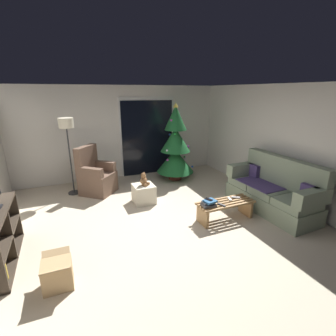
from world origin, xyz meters
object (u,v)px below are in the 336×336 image
Objects in this scene: armchair at (96,177)px; floor_lamp at (67,131)px; teddy_bear_chestnut at (144,180)px; remote_silver at (236,197)px; book_stack at (209,203)px; christmas_tree at (175,147)px; cardboard_box_open_near_shelf at (58,274)px; remote_white at (230,199)px; coffee_table at (225,207)px; ottoman at (144,194)px; cell_phone at (209,199)px; couch at (273,191)px; remote_graphite at (222,205)px.

armchair is 0.63× the size of floor_lamp.
teddy_bear_chestnut is (0.88, -0.99, 0.13)m from armchair.
book_stack is at bearing 129.06° from remote_silver.
christmas_tree is 4.32m from cardboard_box_open_near_shelf.
floor_lamp reaches higher than remote_white.
coffee_table is 2.50× the size of ottoman.
armchair reaches higher than coffee_table.
floor_lamp is at bearing 108.56° from cell_phone.
floor_lamp is (-2.18, 2.48, 1.02)m from cell_phone.
armchair is (-2.33, 2.24, 0.02)m from remote_silver.
couch is at bearing -34.02° from floor_lamp.
couch reaches higher than cell_phone.
armchair is 3.03m from cardboard_box_open_near_shelf.
cell_phone is (-1.53, 0.03, 0.08)m from couch.
armchair reaches higher than couch.
coffee_table is 7.05× the size of remote_silver.
cell_phone reaches higher than book_stack.
book_stack reaches higher than remote_graphite.
floor_lamp is 4.05× the size of ottoman.
coffee_table is 3.09m from armchair.
cardboard_box_open_near_shelf reaches higher than remote_silver.
remote_graphite is at bearing -148.42° from coffee_table.
christmas_tree is 7.24× the size of teddy_bear_chestnut.
floor_lamp is at bearing 130.99° from book_stack.
ottoman is 0.93× the size of cardboard_box_open_near_shelf.
christmas_tree is (0.24, 2.53, 0.54)m from remote_graphite.
remote_silver is at bearing -40.75° from ottoman.
book_stack is 2.86m from armchair.
teddy_bear_chestnut reaches higher than ottoman.
remote_white is 0.15m from remote_silver.
cell_phone is 0.50× the size of teddy_bear_chestnut.
couch is 4.61m from floor_lamp.
book_stack is 0.24× the size of armchair.
floor_lamp reaches higher than cardboard_box_open_near_shelf.
christmas_tree is 1.16× the size of floor_lamp.
cell_phone is at bearing -53.96° from armchair.
cardboard_box_open_near_shelf is at bearing -134.88° from christmas_tree.
cell_phone is at bearing 72.52° from book_stack.
couch is 1.78× the size of coffee_table.
christmas_tree is at bearing 45.12° from cardboard_box_open_near_shelf.
floor_lamp is at bearing 135.92° from coffee_table.
couch is 2.69m from teddy_bear_chestnut.
remote_silver is at bearing 23.41° from remote_white.
remote_graphite is at bearing -54.29° from ottoman.
couch is at bearing -0.00° from book_stack.
christmas_tree is at bearing -115.20° from remote_graphite.
remote_silver is 0.35× the size of ottoman.
book_stack is at bearing -176.39° from coffee_table.
cell_phone is 3.46m from floor_lamp.
ottoman is at bearing -138.94° from christmas_tree.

